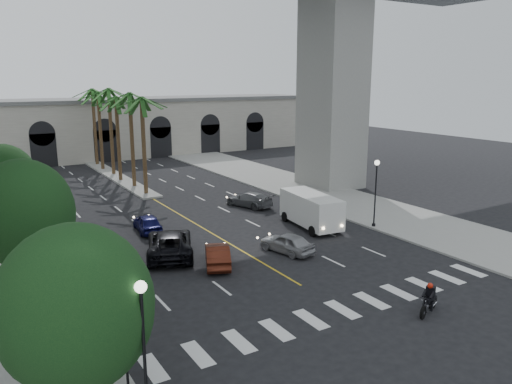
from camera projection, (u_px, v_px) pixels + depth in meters
name	position (u px, v px, depth m)	size (l,w,h in m)	color
ground	(324.00, 299.00, 26.43)	(140.00, 140.00, 0.00)	black
sidewalk_right	(348.00, 202.00, 46.50)	(8.00, 100.00, 0.15)	gray
median	(117.00, 177.00, 58.05)	(2.00, 24.00, 0.20)	gray
pier_building	(81.00, 129.00, 71.27)	(71.00, 10.50, 8.50)	beige
palm_a	(142.00, 103.00, 47.71)	(3.20, 3.20, 10.30)	#47331E
palm_b	(130.00, 98.00, 51.02)	(3.20, 3.20, 10.60)	#47331E
palm_c	(116.00, 101.00, 54.31)	(3.20, 3.20, 10.10)	#47331E
palm_d	(109.00, 93.00, 57.65)	(3.20, 3.20, 10.90)	#47331E
palm_e	(98.00, 96.00, 60.96)	(3.20, 3.20, 10.40)	#47331E
palm_f	(92.00, 93.00, 64.38)	(3.20, 3.20, 10.70)	#47331E
street_tree_near	(76.00, 308.00, 16.45)	(5.20, 5.20, 6.89)	#382616
street_tree_mid	(24.00, 213.00, 27.23)	(5.44, 5.44, 7.21)	#382616
street_tree_far	(3.00, 181.00, 37.29)	(5.04, 5.04, 6.68)	#382616
lamp_post_left_near	(144.00, 344.00, 15.77)	(0.40, 0.40, 5.35)	black
lamp_post_left_far	(39.00, 204.00, 33.26)	(0.40, 0.40, 5.35)	black
lamp_post_right	(376.00, 188.00, 38.14)	(0.40, 0.40, 5.35)	black
traffic_signal_near	(125.00, 330.00, 18.06)	(0.25, 0.18, 3.65)	black
traffic_signal_far	(97.00, 291.00, 21.39)	(0.25, 0.18, 3.65)	black
motorcycle_rider	(430.00, 299.00, 24.71)	(2.12, 0.94, 1.61)	black
car_a	(287.00, 243.00, 33.26)	(1.59, 3.96, 1.35)	#9C9CA0
car_b	(217.00, 255.00, 31.00)	(1.45, 4.15, 1.37)	#47190E
car_c	(170.00, 243.00, 32.64)	(2.83, 6.14, 1.71)	black
car_d	(249.00, 199.00, 45.14)	(1.88, 4.61, 1.34)	#5D5E62
car_e	(147.00, 223.00, 37.77)	(1.62, 4.03, 1.37)	#10124D
cargo_van	(311.00, 209.00, 38.76)	(3.06, 6.37, 2.62)	silver
pedestrian_a	(70.00, 339.00, 20.45)	(0.61, 0.40, 1.66)	black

